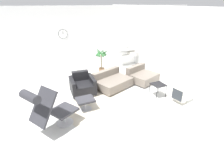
# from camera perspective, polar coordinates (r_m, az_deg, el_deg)

# --- Properties ---
(ground_plane) EXTENTS (12.00, 12.00, 0.00)m
(ground_plane) POSITION_cam_1_polar(r_m,az_deg,el_deg) (5.61, -1.25, -6.12)
(ground_plane) COLOR silver
(wall_back) EXTENTS (12.00, 0.09, 2.80)m
(wall_back) POSITION_cam_1_polar(r_m,az_deg,el_deg) (7.94, -10.87, 13.73)
(wall_back) COLOR white
(wall_back) RESTS_ON ground_plane
(wall_right) EXTENTS (0.06, 12.00, 2.80)m
(wall_right) POSITION_cam_1_polar(r_m,az_deg,el_deg) (6.76, 22.91, 10.26)
(wall_right) COLOR white
(wall_right) RESTS_ON ground_plane
(round_rug) EXTENTS (2.53, 2.53, 0.01)m
(round_rug) POSITION_cam_1_polar(r_m,az_deg,el_deg) (5.40, -1.10, -7.48)
(round_rug) COLOR #BCB29E
(round_rug) RESTS_ON ground_plane
(lounge_chair) EXTENTS (1.27, 1.04, 1.24)m
(lounge_chair) POSITION_cam_1_polar(r_m,az_deg,el_deg) (4.34, -20.16, -6.93)
(lounge_chair) COLOR #BCBCC1
(lounge_chair) RESTS_ON ground_plane
(ottoman) EXTENTS (0.52, 0.44, 0.36)m
(ottoman) POSITION_cam_1_polar(r_m,az_deg,el_deg) (5.21, -8.71, -5.61)
(ottoman) COLOR #BCBCC1
(ottoman) RESTS_ON ground_plane
(armchair_red) EXTENTS (0.86, 0.87, 0.72)m
(armchair_red) POSITION_cam_1_polar(r_m,az_deg,el_deg) (6.16, -9.62, -0.60)
(armchair_red) COLOR silver
(armchair_red) RESTS_ON ground_plane
(couch_low) EXTENTS (1.52, 1.32, 0.61)m
(couch_low) POSITION_cam_1_polar(r_m,az_deg,el_deg) (6.51, 0.01, 0.74)
(couch_low) COLOR black
(couch_low) RESTS_ON ground_plane
(couch_second) EXTENTS (1.28, 1.24, 0.61)m
(couch_second) POSITION_cam_1_polar(r_m,az_deg,el_deg) (7.10, 9.70, 2.49)
(couch_second) COLOR black
(couch_second) RESTS_ON ground_plane
(side_table) EXTENTS (0.43, 0.43, 0.45)m
(side_table) POSITION_cam_1_polar(r_m,az_deg,el_deg) (5.99, 14.88, -0.49)
(side_table) COLOR black
(side_table) RESTS_ON ground_plane
(crt_television) EXTENTS (0.58, 0.49, 0.53)m
(crt_television) POSITION_cam_1_polar(r_m,az_deg,el_deg) (5.95, 21.95, -2.93)
(crt_television) COLOR beige
(crt_television) RESTS_ON ground_plane
(potted_plant) EXTENTS (0.57, 0.55, 1.21)m
(potted_plant) POSITION_cam_1_polar(r_m,az_deg,el_deg) (7.77, -3.47, 7.66)
(potted_plant) COLOR brown
(potted_plant) RESTS_ON ground_plane
(shelf_unit) EXTENTS (0.98, 0.28, 1.83)m
(shelf_unit) POSITION_cam_1_polar(r_m,az_deg,el_deg) (8.78, 5.92, 10.57)
(shelf_unit) COLOR #BCBCC1
(shelf_unit) RESTS_ON ground_plane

